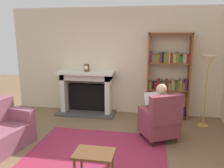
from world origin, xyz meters
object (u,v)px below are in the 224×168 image
at_px(seated_reader, 158,109).
at_px(floor_lamp, 208,67).
at_px(armchair_reading, 161,120).
at_px(mantel_clock, 87,68).
at_px(side_table, 94,157).
at_px(bookshelf, 168,79).
at_px(fireplace, 87,91).

relative_size(seated_reader, floor_lamp, 0.71).
bearing_deg(floor_lamp, armchair_reading, -137.49).
bearing_deg(armchair_reading, floor_lamp, -165.79).
xyz_separation_m(mantel_clock, side_table, (0.87, -2.67, -0.84)).
xyz_separation_m(bookshelf, floor_lamp, (0.79, -0.48, 0.38)).
xyz_separation_m(fireplace, seated_reader, (1.80, -1.24, 0.03)).
bearing_deg(fireplace, armchair_reading, -35.77).
height_order(armchair_reading, side_table, armchair_reading).
xyz_separation_m(fireplace, bookshelf, (2.05, 0.03, 0.39)).
xyz_separation_m(seated_reader, side_table, (-0.89, -1.53, -0.25)).
xyz_separation_m(fireplace, armchair_reading, (1.86, -1.34, -0.17)).
bearing_deg(mantel_clock, seated_reader, -32.76).
relative_size(fireplace, seated_reader, 1.31).
height_order(mantel_clock, floor_lamp, floor_lamp).
height_order(bookshelf, floor_lamp, bookshelf).
distance_m(armchair_reading, floor_lamp, 1.63).
distance_m(mantel_clock, floor_lamp, 2.83).
xyz_separation_m(bookshelf, seated_reader, (-0.25, -1.27, -0.36)).
xyz_separation_m(armchair_reading, floor_lamp, (0.98, 0.90, 0.93)).
relative_size(fireplace, armchair_reading, 1.54).
distance_m(seated_reader, side_table, 1.79).
bearing_deg(fireplace, seated_reader, -34.42).
height_order(armchair_reading, seated_reader, seated_reader).
relative_size(mantel_clock, armchair_reading, 0.19).
bearing_deg(bookshelf, fireplace, -179.04).
bearing_deg(bookshelf, side_table, -112.12).
relative_size(mantel_clock, floor_lamp, 0.11).
bearing_deg(side_table, floor_lamp, 50.37).
bearing_deg(armchair_reading, seated_reader, -90.00).
bearing_deg(side_table, seated_reader, 59.80).
height_order(fireplace, mantel_clock, mantel_clock).
xyz_separation_m(side_table, floor_lamp, (1.93, 2.33, 0.99)).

